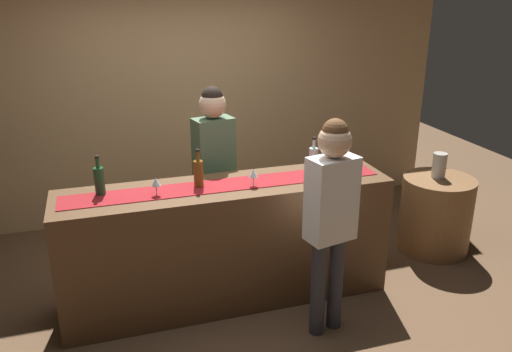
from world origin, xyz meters
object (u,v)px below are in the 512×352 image
wine_glass_far_end (156,182)px  round_side_table (436,214)px  wine_bottle_amber (198,173)px  wine_glass_near_customer (339,162)px  customer_sipping (331,207)px  wine_bottle_clear (313,159)px  wine_glass_mid_counter (253,173)px  wine_bottle_green (99,180)px  bartender (214,159)px  vase_on_side_table (439,165)px

wine_glass_far_end → round_side_table: size_ratio=0.19×
wine_glass_far_end → wine_bottle_amber: bearing=14.0°
wine_glass_near_customer → wine_glass_far_end: bearing=-179.7°
wine_glass_near_customer → customer_sipping: bearing=-120.3°
wine_bottle_clear → wine_glass_mid_counter: bearing=-164.6°
wine_bottle_clear → wine_bottle_green: bearing=179.2°
wine_bottle_green → wine_bottle_amber: 0.73m
wine_glass_mid_counter → wine_glass_near_customer: bearing=3.2°
bartender → round_side_table: bearing=158.0°
bartender → customer_sipping: bartender is taller
wine_glass_near_customer → round_side_table: bearing=12.8°
wine_bottle_clear → wine_glass_mid_counter: (-0.56, -0.16, -0.01)m
wine_glass_far_end → customer_sipping: size_ratio=0.09×
wine_glass_near_customer → customer_sipping: size_ratio=0.09×
wine_glass_mid_counter → wine_glass_far_end: same height
round_side_table → vase_on_side_table: size_ratio=3.08×
wine_bottle_amber → bartender: bartender is taller
wine_bottle_green → vase_on_side_table: 3.10m
wine_bottle_clear → customer_sipping: size_ratio=0.18×
wine_bottle_green → wine_bottle_clear: size_ratio=1.00×
wine_bottle_clear → vase_on_side_table: (1.39, 0.20, -0.26)m
wine_bottle_amber → wine_glass_near_customer: 1.15m
bartender → wine_bottle_clear: bearing=132.1°
wine_glass_near_customer → bartender: bearing=145.3°
wine_glass_near_customer → wine_glass_mid_counter: bearing=-176.8°
bartender → wine_glass_far_end: bearing=34.9°
customer_sipping → round_side_table: 1.89m
wine_glass_near_customer → vase_on_side_table: wine_glass_near_customer is taller
wine_bottle_clear → wine_bottle_amber: size_ratio=1.00×
wine_bottle_amber → customer_sipping: size_ratio=0.18×
bartender → vase_on_side_table: bartender is taller
wine_bottle_clear → customer_sipping: customer_sipping is taller
wine_bottle_clear → wine_glass_far_end: 1.30m
wine_bottle_clear → bartender: (-0.72, 0.51, -0.09)m
customer_sipping → wine_glass_far_end: bearing=140.7°
wine_bottle_green → wine_glass_near_customer: 1.88m
round_side_table → vase_on_side_table: vase_on_side_table is taller
wine_glass_near_customer → round_side_table: wine_glass_near_customer is taller
wine_bottle_clear → wine_glass_mid_counter: 0.58m
wine_glass_mid_counter → wine_bottle_green: bearing=171.0°
wine_glass_mid_counter → customer_sipping: size_ratio=0.09×
bartender → wine_glass_mid_counter: bearing=90.5°
wine_glass_far_end → vase_on_side_table: bearing=6.8°
wine_bottle_clear → wine_glass_near_customer: size_ratio=2.10×
wine_bottle_amber → bartender: bearing=65.8°
wine_glass_mid_counter → wine_bottle_clear: bearing=15.4°
wine_glass_mid_counter → bartender: (-0.16, 0.67, -0.08)m
wine_bottle_amber → vase_on_side_table: size_ratio=1.26×
customer_sipping → wine_bottle_amber: bearing=128.1°
wine_bottle_amber → round_side_table: bearing=4.9°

